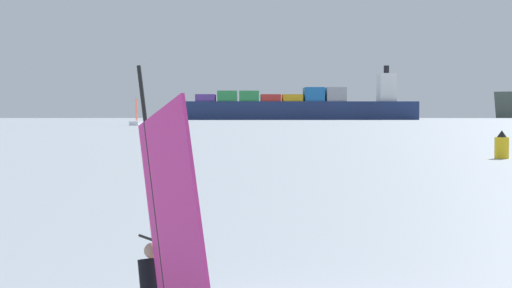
# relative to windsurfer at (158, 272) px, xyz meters

# --- Properties ---
(windsurfer) EXTENTS (2.94, 2.68, 3.93)m
(windsurfer) POSITION_rel_windsurfer_xyz_m (0.00, 0.00, 0.00)
(windsurfer) COLOR orange
(windsurfer) RESTS_ON ground_plane
(cargo_ship) EXTENTS (179.62, 82.85, 40.21)m
(cargo_ship) POSITION_rel_windsurfer_xyz_m (-139.17, 542.28, 8.96)
(cargo_ship) COLOR navy
(cargo_ship) RESTS_ON ground_plane
(channel_buoy) EXTENTS (1.01, 1.01, 2.05)m
(channel_buoy) POSITION_rel_windsurfer_xyz_m (4.70, 48.39, -0.02)
(channel_buoy) COLOR yellow
(channel_buoy) RESTS_ON ground_plane
(small_sailboat) EXTENTS (5.25, 9.76, 9.50)m
(small_sailboat) POSITION_rel_windsurfer_xyz_m (-106.33, 213.23, -0.09)
(small_sailboat) COLOR white
(small_sailboat) RESTS_ON ground_plane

